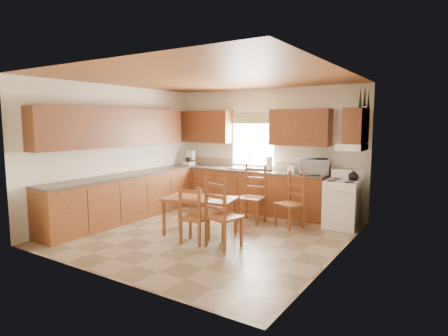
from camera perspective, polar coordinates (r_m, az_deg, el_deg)
The scene contains 35 objects.
floor at distance 6.74m, azimuth -2.49°, elevation -9.93°, with size 4.50×4.50×0.00m, color #857155.
ceiling at distance 6.49m, azimuth -2.62°, elevation 13.53°, with size 4.50×4.50×0.00m, color brown.
wall_left at distance 7.98m, azimuth -15.88°, elevation 2.34°, with size 4.50×4.50×0.00m, color silver.
wall_right at distance 5.50m, azimuth 16.97°, elevation 0.31°, with size 4.50×4.50×0.00m, color silver.
wall_back at distance 8.41m, azimuth 6.34°, elevation 2.79°, with size 4.50×4.50×0.00m, color silver.
wall_front at distance 4.83m, azimuth -18.15°, elevation -0.63°, with size 4.50×4.50×0.00m, color silver.
lower_cab_back at distance 8.43m, azimuth 3.06°, elevation -3.40°, with size 3.75×0.60×0.88m, color brown.
lower_cab_left at distance 7.79m, azimuth -15.01°, elevation -4.51°, with size 0.60×3.60×0.88m, color brown.
counter_back at distance 8.36m, azimuth 3.08°, elevation -0.30°, with size 3.75×0.63×0.04m, color #4F443A.
counter_left at distance 7.71m, azimuth -15.12°, elevation -1.16°, with size 0.63×3.60×0.04m, color #4F443A.
backsplash at distance 8.60m, azimuth 4.04°, elevation 0.63°, with size 3.75×0.01×0.18m, color #967F62.
upper_cab_back_left at distance 9.04m, azimuth -2.97°, elevation 6.32°, with size 1.41×0.33×0.75m, color brown.
upper_cab_back_right at distance 7.89m, azimuth 11.50°, elevation 6.09°, with size 1.25×0.33×0.75m, color brown.
upper_cab_left at distance 7.74m, azimuth -16.02°, elevation 5.94°, with size 0.33×3.60×0.75m, color brown.
upper_cab_stove at distance 7.11m, azimuth 19.45°, elevation 6.11°, with size 0.33×0.62×0.62m, color brown.
range_hood at distance 7.13m, azimuth 18.94°, elevation 3.07°, with size 0.44×0.62×0.12m, color silver.
window_frame at distance 8.51m, azimuth 4.45°, elevation 4.21°, with size 1.13×0.02×1.18m, color silver.
window_pane at distance 8.50m, azimuth 4.43°, elevation 4.20°, with size 1.05×0.01×1.10m, color white.
window_valance at distance 8.47m, azimuth 4.38°, elevation 7.58°, with size 1.19×0.01×0.24m, color #4A6834.
sink_basin at distance 8.32m, azimuth 3.53°, elevation -0.07°, with size 0.75×0.45×0.04m, color silver.
pine_decal_a at distance 6.78m, azimuth 20.07°, elevation 10.12°, with size 0.22×0.22×0.36m, color #184417.
pine_decal_b at distance 7.09m, azimuth 20.67°, elevation 10.26°, with size 0.22×0.22×0.36m, color #184417.
pine_decal_c at distance 7.40m, azimuth 21.18°, elevation 9.77°, with size 0.22×0.22×0.36m, color #184417.
stove at distance 7.33m, azimuth 17.50°, elevation -5.34°, with size 0.59×0.61×0.87m, color silver.
coffeemaker at distance 9.19m, azimuth -5.32°, elevation 1.50°, with size 0.20×0.24×0.33m, color silver.
paper_towel at distance 8.11m, azimuth 6.88°, elevation 0.66°, with size 0.13×0.13×0.31m, color white.
toaster at distance 7.83m, azimuth 10.41°, elevation -0.16°, with size 0.20×0.13×0.16m, color silver.
microwave at distance 7.69m, azimuth 13.43°, elevation 0.20°, with size 0.52×0.38×0.31m, color silver.
dining_table at distance 6.61m, azimuth -3.65°, elevation -7.31°, with size 1.23×0.70×0.66m, color brown.
chair_near_left at distance 6.14m, azimuth -4.51°, elevation -7.04°, with size 0.40×0.38×0.95m, color brown.
chair_near_right at distance 5.92m, azimuth -0.03°, elevation -6.81°, with size 0.46×0.44×1.10m, color brown.
chair_far_left at distance 7.35m, azimuth 4.19°, elevation -4.02°, with size 0.47×0.45×1.12m, color brown.
chair_far_right at distance 7.09m, azimuth 9.96°, elevation -4.91°, with size 0.43×0.41×1.02m, color brown.
table_paper at distance 6.24m, azimuth -1.50°, elevation -5.03°, with size 0.21×0.29×0.00m, color white.
table_card at distance 6.61m, azimuth -3.80°, elevation -3.78°, with size 0.10×0.02×0.13m, color white.
Camera 1 is at (3.72, -5.26, 1.96)m, focal length 30.00 mm.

